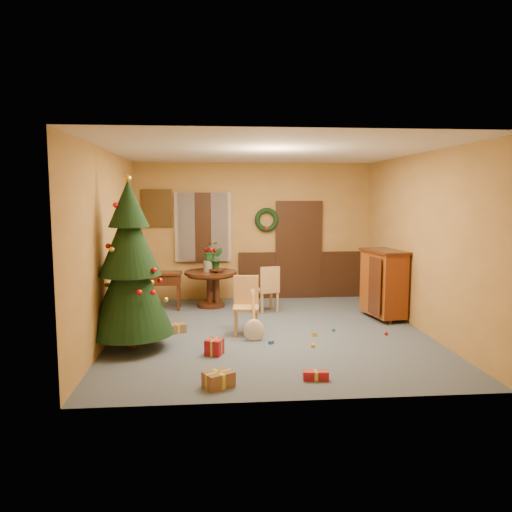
{
  "coord_description": "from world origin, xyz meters",
  "views": [
    {
      "loc": [
        -0.9,
        -7.87,
        2.21
      ],
      "look_at": [
        -0.18,
        0.4,
        1.2
      ],
      "focal_mm": 35.0,
      "sensor_mm": 36.0,
      "label": 1
    }
  ],
  "objects": [
    {
      "name": "toy_e",
      "position": [
        0.68,
        -0.31,
        0.03
      ],
      "size": [
        0.09,
        0.06,
        0.05
      ],
      "primitive_type": "cube",
      "rotation": [
        0.0,
        0.0,
        -0.13
      ],
      "color": "gold",
      "rests_on": "floor"
    },
    {
      "name": "guitar",
      "position": [
        -0.28,
        -0.46,
        0.38
      ],
      "size": [
        0.45,
        0.56,
        0.74
      ],
      "primitive_type": null,
      "rotation": [
        -0.49,
        0.0,
        0.29
      ],
      "color": "beige",
      "rests_on": "floor"
    },
    {
      "name": "stand_plant",
      "position": [
        -0.82,
        1.84,
        0.99
      ],
      "size": [
        0.26,
        0.23,
        0.42
      ],
      "primitive_type": "imported",
      "rotation": [
        0.0,
        0.0,
        0.21
      ],
      "color": "#19471E",
      "rests_on": "plant_stand"
    },
    {
      "name": "chair_near",
      "position": [
        -0.38,
        -0.03,
        0.5
      ],
      "size": [
        0.43,
        0.43,
        0.93
      ],
      "color": "#A97943",
      "rests_on": "floor"
    },
    {
      "name": "sideboard",
      "position": [
        2.15,
        0.72,
        0.67
      ],
      "size": [
        0.68,
        1.05,
        1.25
      ],
      "color": "#541809",
      "rests_on": "floor"
    },
    {
      "name": "toy_c",
      "position": [
        0.55,
        -0.87,
        0.03
      ],
      "size": [
        0.06,
        0.08,
        0.05
      ],
      "primitive_type": "cube",
      "rotation": [
        0.0,
        0.0,
        1.47
      ],
      "color": "gold",
      "rests_on": "floor"
    },
    {
      "name": "toy_a",
      "position": [
        -0.04,
        -0.65,
        0.03
      ],
      "size": [
        0.09,
        0.09,
        0.05
      ],
      "primitive_type": "cube",
      "rotation": [
        0.0,
        0.0,
        0.79
      ],
      "color": "#2759AA",
      "rests_on": "floor"
    },
    {
      "name": "gift_b",
      "position": [
        -0.89,
        -1.09,
        0.11
      ],
      "size": [
        0.29,
        0.29,
        0.22
      ],
      "color": "maroon",
      "rests_on": "floor"
    },
    {
      "name": "gift_c",
      "position": [
        -1.49,
        0.09,
        0.07
      ],
      "size": [
        0.32,
        0.28,
        0.15
      ],
      "color": "brown",
      "rests_on": "floor"
    },
    {
      "name": "urn",
      "position": [
        -0.95,
        1.97,
        0.82
      ],
      "size": [
        0.28,
        0.28,
        0.21
      ],
      "primitive_type": "cylinder",
      "color": "slate",
      "rests_on": "dining_table"
    },
    {
      "name": "gift_d",
      "position": [
        0.32,
        -2.16,
        0.05
      ],
      "size": [
        0.31,
        0.15,
        0.11
      ],
      "color": "maroon",
      "rests_on": "floor"
    },
    {
      "name": "plant_stand",
      "position": [
        -0.82,
        1.84,
        0.49
      ],
      "size": [
        0.3,
        0.3,
        0.78
      ],
      "color": "black",
      "rests_on": "floor"
    },
    {
      "name": "centerpiece_plant",
      "position": [
        -0.95,
        1.97,
        1.12
      ],
      "size": [
        0.35,
        0.3,
        0.39
      ],
      "primitive_type": "imported",
      "color": "#1E4C23",
      "rests_on": "urn"
    },
    {
      "name": "toy_b",
      "position": [
        1.06,
        -0.04,
        0.03
      ],
      "size": [
        0.06,
        0.06,
        0.06
      ],
      "primitive_type": "sphere",
      "color": "green",
      "rests_on": "floor"
    },
    {
      "name": "chair_far",
      "position": [
        0.14,
        1.37,
        0.48
      ],
      "size": [
        0.47,
        0.47,
        0.89
      ],
      "color": "#A97943",
      "rests_on": "floor"
    },
    {
      "name": "gift_a",
      "position": [
        -0.85,
        -2.27,
        0.09
      ],
      "size": [
        0.4,
        0.37,
        0.18
      ],
      "color": "brown",
      "rests_on": "floor"
    },
    {
      "name": "writing_desk",
      "position": [
        -1.92,
        1.79,
        0.55
      ],
      "size": [
        0.83,
        0.41,
        0.74
      ],
      "color": "black",
      "rests_on": "floor"
    },
    {
      "name": "room_envelope",
      "position": [
        0.21,
        2.7,
        1.12
      ],
      "size": [
        5.5,
        5.5,
        5.5
      ],
      "color": "#3B4755",
      "rests_on": "ground"
    },
    {
      "name": "christmas_tree",
      "position": [
        -2.08,
        -0.69,
        1.19
      ],
      "size": [
        1.22,
        1.22,
        2.51
      ],
      "color": "#382111",
      "rests_on": "floor"
    },
    {
      "name": "toy_d",
      "position": [
        1.84,
        -0.35,
        0.03
      ],
      "size": [
        0.06,
        0.06,
        0.06
      ],
      "primitive_type": "sphere",
      "color": "red",
      "rests_on": "floor"
    },
    {
      "name": "dining_table",
      "position": [
        -0.95,
        1.97,
        0.5
      ],
      "size": [
        1.04,
        1.04,
        0.72
      ],
      "color": "black",
      "rests_on": "floor"
    }
  ]
}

